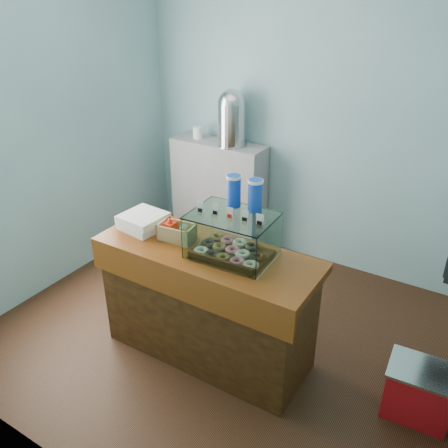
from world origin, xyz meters
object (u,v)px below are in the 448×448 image
Objects in this scene: coffee_urn at (232,116)px; red_cooler at (419,391)px; counter at (207,303)px; display_case at (234,231)px.

coffee_urn is 2.85m from red_cooler.
counter is at bearing -174.81° from red_cooler.
display_case is at bearing 21.11° from counter.
coffee_urn is 1.25× the size of red_cooler.
display_case reaches higher than red_cooler.
counter is 1.52m from red_cooler.
coffee_urn is at bearing 118.93° from display_case.
counter is 1.96m from coffee_urn.
counter is at bearing -64.77° from coffee_urn.
counter is 2.81× the size of display_case.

